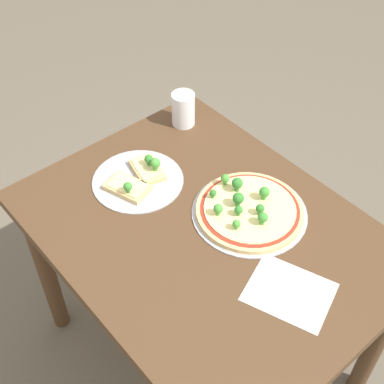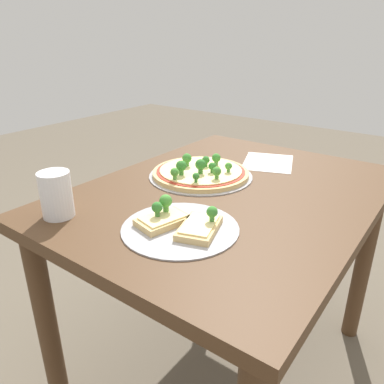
# 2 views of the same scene
# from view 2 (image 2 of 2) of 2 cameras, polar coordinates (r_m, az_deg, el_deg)

# --- Properties ---
(ground_plane) EXTENTS (8.00, 8.00, 0.00)m
(ground_plane) POSITION_cam_2_polar(r_m,az_deg,el_deg) (1.55, 4.59, -24.82)
(ground_plane) COLOR brown
(dining_table) EXTENTS (1.04, 0.79, 0.72)m
(dining_table) POSITION_cam_2_polar(r_m,az_deg,el_deg) (1.17, 5.53, -4.46)
(dining_table) COLOR #4C331E
(dining_table) RESTS_ON ground_plane
(pizza_tray_whole) EXTENTS (0.34, 0.34, 0.07)m
(pizza_tray_whole) POSITION_cam_2_polar(r_m,az_deg,el_deg) (1.22, 1.31, 3.02)
(pizza_tray_whole) COLOR #A3A3A8
(pizza_tray_whole) RESTS_ON dining_table
(pizza_tray_slice) EXTENTS (0.28, 0.28, 0.07)m
(pizza_tray_slice) POSITION_cam_2_polar(r_m,az_deg,el_deg) (0.90, -1.78, -4.87)
(pizza_tray_slice) COLOR #A3A3A8
(pizza_tray_slice) RESTS_ON dining_table
(drinking_cup) EXTENTS (0.08, 0.08, 0.12)m
(drinking_cup) POSITION_cam_2_polar(r_m,az_deg,el_deg) (1.00, -19.99, -0.38)
(drinking_cup) COLOR white
(drinking_cup) RESTS_ON dining_table
(paper_menu) EXTENTS (0.26, 0.23, 0.00)m
(paper_menu) POSITION_cam_2_polar(r_m,az_deg,el_deg) (1.39, 11.51, 4.46)
(paper_menu) COLOR white
(paper_menu) RESTS_ON dining_table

